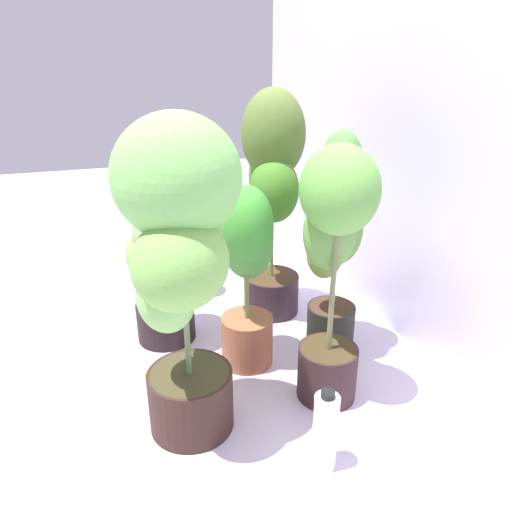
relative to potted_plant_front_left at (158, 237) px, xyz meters
name	(u,v)px	position (x,y,z in m)	size (l,w,h in m)	color
ground_plane	(210,368)	(0.28, 0.13, -0.47)	(8.00, 8.00, 0.00)	silver
mylar_back_wall	(427,97)	(0.28, 0.99, 0.53)	(3.20, 0.01, 2.00)	silver
potted_plant_front_left	(158,237)	(0.00, 0.00, 0.00)	(0.37, 0.33, 0.84)	black
potted_plant_back_center	(335,236)	(0.29, 0.64, 0.03)	(0.36, 0.27, 0.90)	black
potted_plant_center	(247,266)	(0.27, 0.29, -0.06)	(0.30, 0.26, 0.73)	#975436
potted_plant_front_right	(180,252)	(0.57, 0.00, 0.16)	(0.51, 0.41, 1.01)	#331F18
potted_plant_back_right	(333,253)	(0.55, 0.49, 0.08)	(0.36, 0.31, 0.90)	#301E1E
potted_plant_back_left	(273,189)	(-0.09, 0.52, 0.13)	(0.41, 0.34, 1.03)	#2D1F25
hygrometer_box	(159,373)	(0.27, -0.07, -0.46)	(0.11, 0.11, 0.03)	#CAC548
floor_fan	(190,248)	(-0.39, 0.20, -0.22)	(0.21, 0.21, 0.38)	#281F23
nutrient_bottle	(325,431)	(0.86, 0.34, -0.34)	(0.07, 0.07, 0.27)	white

